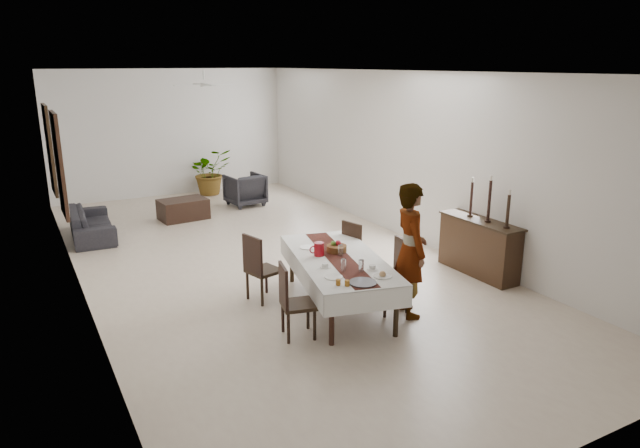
# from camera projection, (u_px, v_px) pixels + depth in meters

# --- Properties ---
(floor) EXTENTS (6.00, 12.00, 0.00)m
(floor) POSITION_uv_depth(u_px,v_px,m) (266.00, 260.00, 9.98)
(floor) COLOR beige
(floor) RESTS_ON ground
(ceiling) EXTENTS (6.00, 12.00, 0.02)m
(ceiling) POSITION_uv_depth(u_px,v_px,m) (261.00, 71.00, 9.11)
(ceiling) COLOR white
(ceiling) RESTS_ON wall_back
(wall_back) EXTENTS (6.00, 0.02, 3.20)m
(wall_back) POSITION_uv_depth(u_px,v_px,m) (171.00, 133.00, 14.60)
(wall_back) COLOR silver
(wall_back) RESTS_ON floor
(wall_front) EXTENTS (6.00, 0.02, 3.20)m
(wall_front) POSITION_uv_depth(u_px,v_px,m) (567.00, 292.00, 4.48)
(wall_front) COLOR silver
(wall_front) RESTS_ON floor
(wall_left) EXTENTS (0.02, 12.00, 3.20)m
(wall_left) POSITION_uv_depth(u_px,v_px,m) (71.00, 189.00, 8.15)
(wall_left) COLOR silver
(wall_left) RESTS_ON floor
(wall_right) EXTENTS (0.02, 12.00, 3.20)m
(wall_right) POSITION_uv_depth(u_px,v_px,m) (408.00, 157.00, 10.93)
(wall_right) COLOR silver
(wall_right) RESTS_ON floor
(dining_table_top) EXTENTS (1.46, 2.46, 0.05)m
(dining_table_top) POSITION_uv_depth(u_px,v_px,m) (338.00, 260.00, 7.93)
(dining_table_top) COLOR black
(dining_table_top) RESTS_ON table_leg_fl
(table_leg_fl) EXTENTS (0.08, 0.08, 0.67)m
(table_leg_fl) POSITION_uv_depth(u_px,v_px,m) (332.00, 320.00, 6.90)
(table_leg_fl) COLOR black
(table_leg_fl) RESTS_ON floor
(table_leg_fr) EXTENTS (0.08, 0.08, 0.67)m
(table_leg_fr) POSITION_uv_depth(u_px,v_px,m) (396.00, 312.00, 7.12)
(table_leg_fr) COLOR black
(table_leg_fr) RESTS_ON floor
(table_leg_bl) EXTENTS (0.08, 0.08, 0.67)m
(table_leg_bl) POSITION_uv_depth(u_px,v_px,m) (292.00, 261.00, 8.93)
(table_leg_bl) COLOR black
(table_leg_bl) RESTS_ON floor
(table_leg_br) EXTENTS (0.08, 0.08, 0.67)m
(table_leg_br) POSITION_uv_depth(u_px,v_px,m) (343.00, 257.00, 9.15)
(table_leg_br) COLOR black
(table_leg_br) RESTS_ON floor
(tablecloth_top) EXTENTS (1.67, 2.66, 0.01)m
(tablecloth_top) POSITION_uv_depth(u_px,v_px,m) (338.00, 258.00, 7.92)
(tablecloth_top) COLOR silver
(tablecloth_top) RESTS_ON dining_table_top
(tablecloth_drape_left) EXTENTS (0.58, 2.41, 0.29)m
(tablecloth_drape_left) POSITION_uv_depth(u_px,v_px,m) (299.00, 271.00, 7.81)
(tablecloth_drape_left) COLOR silver
(tablecloth_drape_left) RESTS_ON dining_table_top
(tablecloth_drape_right) EXTENTS (0.58, 2.41, 0.29)m
(tablecloth_drape_right) POSITION_uv_depth(u_px,v_px,m) (376.00, 264.00, 8.10)
(tablecloth_drape_right) COLOR white
(tablecloth_drape_right) RESTS_ON dining_table_top
(tablecloth_drape_near) EXTENTS (1.10, 0.27, 0.29)m
(tablecloth_drape_near) POSITION_uv_depth(u_px,v_px,m) (369.00, 301.00, 6.82)
(tablecloth_drape_near) COLOR white
(tablecloth_drape_near) RESTS_ON dining_table_top
(tablecloth_drape_far) EXTENTS (1.10, 0.27, 0.29)m
(tablecloth_drape_far) POSITION_uv_depth(u_px,v_px,m) (315.00, 242.00, 9.10)
(tablecloth_drape_far) COLOR white
(tablecloth_drape_far) RESTS_ON dining_table_top
(table_runner) EXTENTS (0.87, 2.41, 0.00)m
(table_runner) POSITION_uv_depth(u_px,v_px,m) (338.00, 257.00, 7.92)
(table_runner) COLOR #4F1E16
(table_runner) RESTS_ON tablecloth_top
(red_pitcher) EXTENTS (0.17, 0.17, 0.19)m
(red_pitcher) POSITION_uv_depth(u_px,v_px,m) (319.00, 249.00, 7.96)
(red_pitcher) COLOR maroon
(red_pitcher) RESTS_ON tablecloth_top
(pitcher_handle) EXTENTS (0.12, 0.04, 0.11)m
(pitcher_handle) POSITION_uv_depth(u_px,v_px,m) (313.00, 250.00, 7.94)
(pitcher_handle) COLOR maroon
(pitcher_handle) RESTS_ON red_pitcher
(wine_glass_near) EXTENTS (0.07, 0.07, 0.16)m
(wine_glass_near) POSITION_uv_depth(u_px,v_px,m) (361.00, 266.00, 7.35)
(wine_glass_near) COLOR silver
(wine_glass_near) RESTS_ON tablecloth_top
(wine_glass_mid) EXTENTS (0.07, 0.07, 0.16)m
(wine_glass_mid) POSITION_uv_depth(u_px,v_px,m) (343.00, 265.00, 7.38)
(wine_glass_mid) COLOR white
(wine_glass_mid) RESTS_ON tablecloth_top
(wine_glass_far) EXTENTS (0.07, 0.07, 0.16)m
(wine_glass_far) POSITION_uv_depth(u_px,v_px,m) (341.00, 250.00, 7.95)
(wine_glass_far) COLOR white
(wine_glass_far) RESTS_ON tablecloth_top
(teacup_right) EXTENTS (0.09, 0.09, 0.06)m
(teacup_right) POSITION_uv_depth(u_px,v_px,m) (372.00, 267.00, 7.45)
(teacup_right) COLOR silver
(teacup_right) RESTS_ON saucer_right
(saucer_right) EXTENTS (0.14, 0.14, 0.01)m
(saucer_right) POSITION_uv_depth(u_px,v_px,m) (372.00, 269.00, 7.46)
(saucer_right) COLOR white
(saucer_right) RESTS_ON tablecloth_top
(teacup_left) EXTENTS (0.09, 0.09, 0.06)m
(teacup_left) POSITION_uv_depth(u_px,v_px,m) (325.00, 265.00, 7.52)
(teacup_left) COLOR white
(teacup_left) RESTS_ON saucer_left
(saucer_left) EXTENTS (0.14, 0.14, 0.01)m
(saucer_left) POSITION_uv_depth(u_px,v_px,m) (325.00, 267.00, 7.53)
(saucer_left) COLOR white
(saucer_left) RESTS_ON tablecloth_top
(plate_near_right) EXTENTS (0.23, 0.23, 0.01)m
(plate_near_right) POSITION_uv_depth(u_px,v_px,m) (383.00, 276.00, 7.20)
(plate_near_right) COLOR silver
(plate_near_right) RESTS_ON tablecloth_top
(bread_near_right) EXTENTS (0.09, 0.09, 0.09)m
(bread_near_right) POSITION_uv_depth(u_px,v_px,m) (383.00, 274.00, 7.19)
(bread_near_right) COLOR tan
(bread_near_right) RESTS_ON plate_near_right
(plate_near_left) EXTENTS (0.23, 0.23, 0.01)m
(plate_near_left) POSITION_uv_depth(u_px,v_px,m) (334.00, 277.00, 7.18)
(plate_near_left) COLOR white
(plate_near_left) RESTS_ON tablecloth_top
(plate_far_left) EXTENTS (0.23, 0.23, 0.01)m
(plate_far_left) POSITION_uv_depth(u_px,v_px,m) (308.00, 247.00, 8.32)
(plate_far_left) COLOR silver
(plate_far_left) RESTS_ON tablecloth_top
(serving_tray) EXTENTS (0.34, 0.34, 0.02)m
(serving_tray) POSITION_uv_depth(u_px,v_px,m) (363.00, 283.00, 6.98)
(serving_tray) COLOR #39393E
(serving_tray) RESTS_ON tablecloth_top
(jam_jar_a) EXTENTS (0.06, 0.06, 0.07)m
(jam_jar_a) POSITION_uv_depth(u_px,v_px,m) (347.00, 283.00, 6.89)
(jam_jar_a) COLOR #9B5D16
(jam_jar_a) RESTS_ON tablecloth_top
(jam_jar_b) EXTENTS (0.06, 0.06, 0.07)m
(jam_jar_b) POSITION_uv_depth(u_px,v_px,m) (338.00, 282.00, 6.92)
(jam_jar_b) COLOR #905615
(jam_jar_b) RESTS_ON tablecloth_top
(fruit_basket) EXTENTS (0.29, 0.29, 0.10)m
(fruit_basket) POSITION_uv_depth(u_px,v_px,m) (337.00, 249.00, 8.14)
(fruit_basket) COLOR brown
(fruit_basket) RESTS_ON tablecloth_top
(fruit_red) EXTENTS (0.09, 0.09, 0.09)m
(fruit_red) POSITION_uv_depth(u_px,v_px,m) (338.00, 243.00, 8.14)
(fruit_red) COLOR maroon
(fruit_red) RESTS_ON fruit_basket
(fruit_green) EXTENTS (0.08, 0.08, 0.08)m
(fruit_green) POSITION_uv_depth(u_px,v_px,m) (333.00, 243.00, 8.14)
(fruit_green) COLOR #4A7A24
(fruit_green) RESTS_ON fruit_basket
(chair_right_near_seat) EXTENTS (0.46, 0.46, 0.05)m
(chair_right_near_seat) POSITION_uv_depth(u_px,v_px,m) (390.00, 280.00, 7.86)
(chair_right_near_seat) COLOR black
(chair_right_near_seat) RESTS_ON chair_right_near_leg_fl
(chair_right_near_leg_fl) EXTENTS (0.05, 0.05, 0.42)m
(chair_right_near_leg_fl) POSITION_uv_depth(u_px,v_px,m) (407.00, 298.00, 7.84)
(chair_right_near_leg_fl) COLOR black
(chair_right_near_leg_fl) RESTS_ON floor
(chair_right_near_leg_fr) EXTENTS (0.05, 0.05, 0.42)m
(chair_right_near_leg_fr) POSITION_uv_depth(u_px,v_px,m) (394.00, 290.00, 8.14)
(chair_right_near_leg_fr) COLOR black
(chair_right_near_leg_fr) RESTS_ON floor
(chair_right_near_leg_bl) EXTENTS (0.05, 0.05, 0.42)m
(chair_right_near_leg_bl) POSITION_uv_depth(u_px,v_px,m) (385.00, 303.00, 7.70)
(chair_right_near_leg_bl) COLOR black
(chair_right_near_leg_bl) RESTS_ON floor
(chair_right_near_leg_br) EXTENTS (0.05, 0.05, 0.42)m
(chair_right_near_leg_br) POSITION_uv_depth(u_px,v_px,m) (372.00, 293.00, 8.00)
(chair_right_near_leg_br) COLOR black
(chair_right_near_leg_br) RESTS_ON floor
(chair_right_near_back) EXTENTS (0.07, 0.43, 0.55)m
(chair_right_near_back) POSITION_uv_depth(u_px,v_px,m) (403.00, 258.00, 7.85)
(chair_right_near_back) COLOR black
(chair_right_near_back) RESTS_ON chair_right_near_seat
(chair_right_far_seat) EXTENTS (0.49, 0.49, 0.05)m
(chair_right_far_seat) POSITION_uv_depth(u_px,v_px,m) (343.00, 258.00, 8.83)
(chair_right_far_seat) COLOR black
(chair_right_far_seat) RESTS_ON chair_right_far_leg_fl
(chair_right_far_leg_fl) EXTENTS (0.05, 0.05, 0.40)m
(chair_right_far_leg_fl) POSITION_uv_depth(u_px,v_px,m) (358.00, 271.00, 8.89)
(chair_right_far_leg_fl) COLOR black
(chair_right_far_leg_fl) RESTS_ON floor
(chair_right_far_leg_fr) EXTENTS (0.05, 0.05, 0.40)m
(chair_right_far_leg_fr) POSITION_uv_depth(u_px,v_px,m) (343.00, 266.00, 9.12)
(chair_right_far_leg_fr) COLOR black
(chair_right_far_leg_fr) RESTS_ON floor
(chair_right_far_leg_bl) EXTENTS (0.05, 0.05, 0.40)m
(chair_right_far_leg_bl) POSITION_uv_depth(u_px,v_px,m) (343.00, 277.00, 8.67)
(chair_right_far_leg_bl) COLOR black
(chair_right_far_leg_bl) RESTS_ON floor
(chair_right_far_leg_br) EXTENTS (0.05, 0.05, 0.40)m
(chair_right_far_leg_br) POSITION_uv_depth(u_px,v_px,m) (328.00, 271.00, 8.90)
(chair_right_far_leg_br) COLOR black
(chair_right_far_leg_br) RESTS_ON floor
(chair_right_far_back) EXTENTS (0.14, 0.40, 0.51)m
(chair_right_far_back) POSITION_uv_depth(u_px,v_px,m) (352.00, 238.00, 8.88)
(chair_right_far_back) COLOR black
(chair_right_far_back) RESTS_ON chair_right_far_seat
(chair_left_near_seat) EXTENTS (0.49, 0.49, 0.05)m
(chair_left_near_seat) POSITION_uv_depth(u_px,v_px,m) (298.00, 305.00, 7.11)
(chair_left_near_seat) COLOR black
(chair_left_near_seat) RESTS_ON chair_left_near_leg_fl
(chair_left_near_leg_fl) EXTENTS (0.05, 0.05, 0.40)m
(chair_left_near_leg_fl) POSITION_uv_depth(u_px,v_px,m) (283.00, 317.00, 7.28)
(chair_left_near_leg_fl) COLOR black
(chair_left_near_leg_fl) RESTS_ON floor
(chair_left_near_leg_fr) EXTENTS (0.05, 0.05, 0.40)m
(chair_left_near_leg_fr) POSITION_uv_depth(u_px,v_px,m) (288.00, 328.00, 6.97)
(chair_left_near_leg_fr) COLOR black
(chair_left_near_leg_fr) RESTS_ON floor
(chair_left_near_leg_bl) EXTENTS (0.05, 0.05, 0.40)m
(chair_left_near_leg_bl) POSITION_uv_depth(u_px,v_px,m) (308.00, 314.00, 7.37)
(chair_left_near_leg_bl) COLOR black
(chair_left_near_leg_bl) RESTS_ON floor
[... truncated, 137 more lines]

